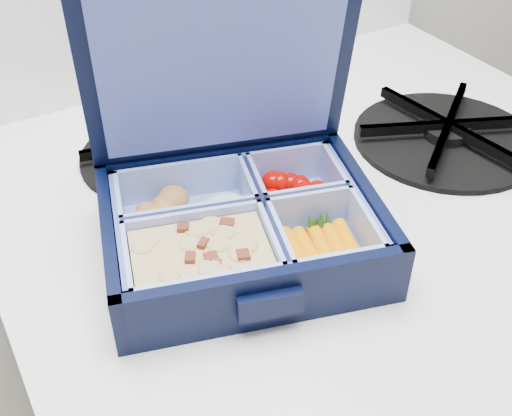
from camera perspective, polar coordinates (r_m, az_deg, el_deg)
bento_box at (r=0.50m, az=-1.30°, el=-1.82°), size 0.25×0.21×0.05m
burner_grate at (r=0.67m, az=16.63°, el=6.64°), size 0.24×0.24×0.03m
burner_grate_rear at (r=0.62m, az=-8.39°, el=5.15°), size 0.19×0.19×0.02m
fork at (r=0.64m, az=1.66°, el=5.98°), size 0.14×0.16×0.01m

